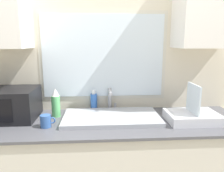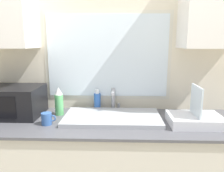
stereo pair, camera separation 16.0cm
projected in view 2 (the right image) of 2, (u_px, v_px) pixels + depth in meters
wall_back at (107, 55)px, 1.90m from camera, size 6.00×0.38×2.60m
sink_basin at (112, 117)px, 1.72m from camera, size 0.75×0.41×0.03m
faucet at (114, 97)px, 1.90m from camera, size 0.08×0.18×0.20m
microwave at (11, 101)px, 1.79m from camera, size 0.49×0.36×0.24m
dish_rack at (195, 119)px, 1.60m from camera, size 0.38×0.27×0.29m
spray_bottle at (59, 102)px, 1.81m from camera, size 0.07×0.07×0.23m
soap_bottle at (97, 101)px, 1.94m from camera, size 0.06×0.06×0.18m
mug_near_sink at (47, 119)px, 1.60m from camera, size 0.11×0.08×0.09m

